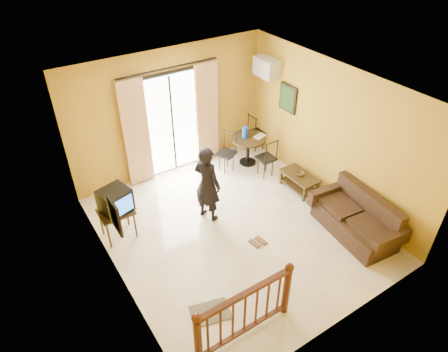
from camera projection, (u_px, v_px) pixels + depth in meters
ground at (235, 229)px, 7.61m from camera, size 5.00×5.00×0.00m
room_shell at (237, 154)px, 6.62m from camera, size 5.00×5.00×5.00m
balcony_door at (172, 123)px, 8.57m from camera, size 2.25×0.14×2.46m
tv_table at (116, 214)px, 7.16m from camera, size 0.60×0.50×0.60m
television at (115, 201)px, 7.00m from camera, size 0.60×0.56×0.45m
picture_left at (115, 215)px, 5.58m from camera, size 0.05×0.42×0.52m
dining_table at (248, 143)px, 9.16m from camera, size 0.81×0.81×0.68m
water_jug at (245, 132)px, 9.03m from camera, size 0.14×0.14×0.25m
serving_tray at (260, 136)px, 9.12m from camera, size 0.31×0.23×0.02m
dining_chairs at (249, 164)px, 9.42m from camera, size 1.63×1.42×0.95m
air_conditioner at (266, 67)px, 8.61m from camera, size 0.31×0.60×0.40m
botanical_print at (288, 98)px, 8.52m from camera, size 0.05×0.50×0.60m
coffee_table at (299, 180)px, 8.49m from camera, size 0.46×0.83×0.37m
bowl at (300, 174)px, 8.40m from camera, size 0.21×0.21×0.06m
sofa at (357, 219)px, 7.38m from camera, size 0.95×1.77×0.81m
standing_person at (207, 184)px, 7.45m from camera, size 0.57×0.67×1.58m
stair_balustrade at (245, 310)px, 5.47m from camera, size 1.63×0.13×1.04m
doormat at (210, 312)px, 6.09m from camera, size 0.68×0.55×0.02m
sandals at (258, 242)px, 7.30m from camera, size 0.28×0.26×0.03m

